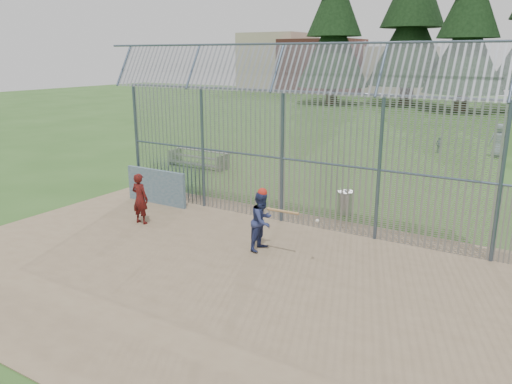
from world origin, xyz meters
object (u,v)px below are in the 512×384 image
Objects in this scene: onlooker at (140,199)px; trash_can at (346,202)px; dugout_wall at (156,186)px; bleacher at (199,158)px; batter at (262,221)px.

onlooker is 6.53m from trash_can.
onlooker is at bearing -60.50° from dugout_wall.
bleacher is at bearing 159.99° from trash_can.
batter is 0.53× the size of bleacher.
onlooker reaches higher than bleacher.
dugout_wall reaches higher than trash_can.
onlooker is at bearing -139.51° from trash_can.
onlooker reaches higher than dugout_wall.
bleacher is at bearing 113.83° from dugout_wall.
trash_can is at bearing 21.69° from dugout_wall.
batter is 10.55m from bleacher.
trash_can is 0.27× the size of bleacher.
onlooker is (-4.26, -0.11, -0.01)m from batter.
onlooker is at bearing 93.04° from batter.
batter is at bearing -42.97° from bleacher.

